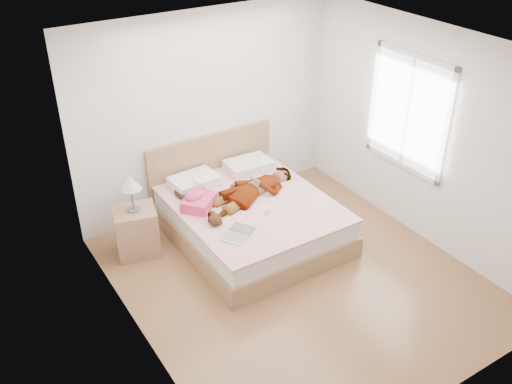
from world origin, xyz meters
TOP-DOWN VIEW (x-y plane):
  - ground at (0.00, 0.00)m, footprint 4.00×4.00m
  - woman at (0.05, 1.10)m, footprint 1.59×0.88m
  - hair at (-0.52, 1.55)m, footprint 0.52×0.58m
  - phone at (-0.45, 1.50)m, footprint 0.07×0.10m
  - room_shell at (1.77, 0.30)m, footprint 4.00×4.00m
  - bed at (0.00, 1.04)m, footprint 1.80×2.08m
  - towel at (-0.59, 1.20)m, footprint 0.51×0.50m
  - magazine at (-0.47, 0.46)m, footprint 0.50×0.45m
  - coffee_mug at (0.02, 0.63)m, footprint 0.11×0.08m
  - plush_toy at (-0.60, 0.78)m, footprint 0.16×0.23m
  - nightstand at (-1.31, 1.42)m, footprint 0.58×0.54m

SIDE VIEW (x-z plane):
  - ground at x=0.00m, z-range 0.00..0.00m
  - bed at x=0.00m, z-range -0.22..0.78m
  - nightstand at x=-1.31m, z-range -0.18..0.87m
  - magazine at x=-0.47m, z-range 0.51..0.53m
  - hair at x=-0.52m, z-range 0.51..0.58m
  - coffee_mug at x=0.02m, z-range 0.51..0.60m
  - plush_toy at x=-0.60m, z-range 0.51..0.64m
  - towel at x=-0.59m, z-range 0.49..0.70m
  - woman at x=0.05m, z-range 0.51..0.72m
  - phone at x=-0.45m, z-range 0.67..0.72m
  - room_shell at x=1.77m, z-range -0.50..3.50m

